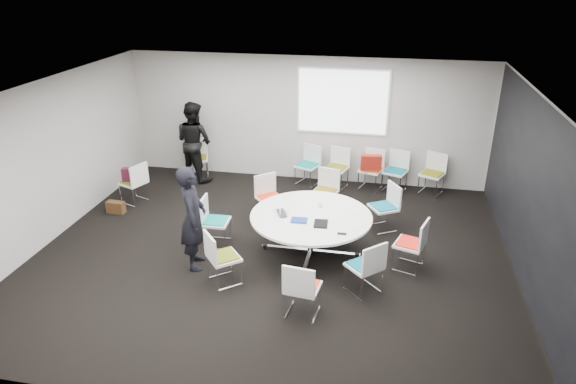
% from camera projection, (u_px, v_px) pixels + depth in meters
% --- Properties ---
extents(room_shell, '(8.08, 7.08, 2.88)m').
position_uv_depth(room_shell, '(277.00, 179.00, 8.26)').
color(room_shell, black).
rests_on(room_shell, ground).
extents(conference_table, '(2.04, 2.04, 0.73)m').
position_uv_depth(conference_table, '(311.00, 226.00, 8.64)').
color(conference_table, silver).
rests_on(conference_table, ground).
extents(projection_screen, '(1.90, 0.03, 1.35)m').
position_uv_depth(projection_screen, '(343.00, 102.00, 11.06)').
color(projection_screen, white).
rests_on(projection_screen, room_shell).
extents(chair_ring_a, '(0.57, 0.58, 0.88)m').
position_uv_depth(chair_ring_a, '(410.00, 253.00, 8.31)').
color(chair_ring_a, silver).
rests_on(chair_ring_a, ground).
extents(chair_ring_b, '(0.62, 0.62, 0.88)m').
position_uv_depth(chair_ring_b, '(383.00, 215.00, 9.56)').
color(chair_ring_b, silver).
rests_on(chair_ring_b, ground).
extents(chair_ring_c, '(0.56, 0.56, 0.88)m').
position_uv_depth(chair_ring_c, '(325.00, 200.00, 10.20)').
color(chair_ring_c, silver).
rests_on(chair_ring_c, ground).
extents(chair_ring_d, '(0.64, 0.64, 0.88)m').
position_uv_depth(chair_ring_d, '(270.00, 206.00, 9.93)').
color(chair_ring_d, silver).
rests_on(chair_ring_d, ground).
extents(chair_ring_e, '(0.47, 0.48, 0.88)m').
position_uv_depth(chair_ring_e, '(216.00, 230.00, 9.03)').
color(chair_ring_e, silver).
rests_on(chair_ring_e, ground).
extents(chair_ring_f, '(0.64, 0.64, 0.88)m').
position_uv_depth(chair_ring_f, '(224.00, 267.00, 7.93)').
color(chair_ring_f, silver).
rests_on(chair_ring_f, ground).
extents(chair_ring_g, '(0.51, 0.50, 0.88)m').
position_uv_depth(chair_ring_g, '(302.00, 298.00, 7.19)').
color(chair_ring_g, silver).
rests_on(chair_ring_g, ground).
extents(chair_ring_h, '(0.64, 0.64, 0.88)m').
position_uv_depth(chair_ring_h, '(364.00, 276.00, 7.70)').
color(chair_ring_h, silver).
rests_on(chair_ring_h, ground).
extents(chair_back_a, '(0.60, 0.59, 0.88)m').
position_uv_depth(chair_back_a, '(308.00, 172.00, 11.55)').
color(chair_back_a, silver).
rests_on(chair_back_a, ground).
extents(chair_back_b, '(0.57, 0.56, 0.88)m').
position_uv_depth(chair_back_b, '(336.00, 175.00, 11.39)').
color(chair_back_b, silver).
rests_on(chair_back_b, ground).
extents(chair_back_c, '(0.58, 0.57, 0.88)m').
position_uv_depth(chair_back_c, '(371.00, 177.00, 11.30)').
color(chair_back_c, silver).
rests_on(chair_back_c, ground).
extents(chair_back_d, '(0.59, 0.58, 0.88)m').
position_uv_depth(chair_back_d, '(395.00, 179.00, 11.21)').
color(chair_back_d, silver).
rests_on(chair_back_d, ground).
extents(chair_back_e, '(0.61, 0.60, 0.88)m').
position_uv_depth(chair_back_e, '(431.00, 181.00, 11.07)').
color(chair_back_e, silver).
rests_on(chair_back_e, ground).
extents(chair_spare_left, '(0.58, 0.59, 0.88)m').
position_uv_depth(chair_spare_left, '(135.00, 190.00, 10.64)').
color(chair_spare_left, silver).
rests_on(chair_spare_left, ground).
extents(chair_person_back, '(0.58, 0.57, 0.88)m').
position_uv_depth(chair_person_back, '(198.00, 165.00, 11.98)').
color(chair_person_back, silver).
rests_on(chair_person_back, ground).
extents(person_main, '(0.57, 0.72, 1.74)m').
position_uv_depth(person_main, '(193.00, 218.00, 8.15)').
color(person_main, black).
rests_on(person_main, ground).
extents(person_back, '(1.09, 0.99, 1.82)m').
position_uv_depth(person_back, '(194.00, 141.00, 11.57)').
color(person_back, black).
rests_on(person_back, ground).
extents(laptop, '(0.32, 0.38, 0.03)m').
position_uv_depth(laptop, '(284.00, 213.00, 8.60)').
color(laptop, '#333338').
rests_on(laptop, conference_table).
extents(laptop_lid, '(0.08, 0.30, 0.22)m').
position_uv_depth(laptop_lid, '(280.00, 205.00, 8.62)').
color(laptop_lid, silver).
rests_on(laptop_lid, conference_table).
extents(notebook_black, '(0.24, 0.31, 0.02)m').
position_uv_depth(notebook_black, '(321.00, 224.00, 8.25)').
color(notebook_black, black).
rests_on(notebook_black, conference_table).
extents(tablet_folio, '(0.27, 0.21, 0.03)m').
position_uv_depth(tablet_folio, '(299.00, 220.00, 8.36)').
color(tablet_folio, navy).
rests_on(tablet_folio, conference_table).
extents(papers_right, '(0.36, 0.32, 0.00)m').
position_uv_depth(papers_right, '(352.00, 212.00, 8.66)').
color(papers_right, white).
rests_on(papers_right, conference_table).
extents(papers_front, '(0.36, 0.32, 0.00)m').
position_uv_depth(papers_front, '(353.00, 225.00, 8.24)').
color(papers_front, white).
rests_on(papers_front, conference_table).
extents(cup, '(0.08, 0.08, 0.09)m').
position_uv_depth(cup, '(320.00, 205.00, 8.82)').
color(cup, white).
rests_on(cup, conference_table).
extents(phone, '(0.14, 0.07, 0.01)m').
position_uv_depth(phone, '(342.00, 234.00, 7.95)').
color(phone, black).
rests_on(phone, conference_table).
extents(maroon_bag, '(0.42, 0.21, 0.28)m').
position_uv_depth(maroon_bag, '(132.00, 175.00, 10.51)').
color(maroon_bag, '#4D142A').
rests_on(maroon_bag, chair_spare_left).
extents(brown_bag, '(0.37, 0.18, 0.24)m').
position_uv_depth(brown_bag, '(116.00, 207.00, 10.25)').
color(brown_bag, '#422A15').
rests_on(brown_bag, ground).
extents(red_jacket, '(0.46, 0.21, 0.36)m').
position_uv_depth(red_jacket, '(371.00, 162.00, 10.93)').
color(red_jacket, '#AD2215').
rests_on(red_jacket, chair_back_c).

